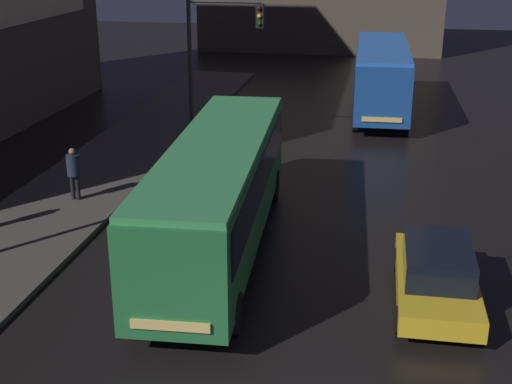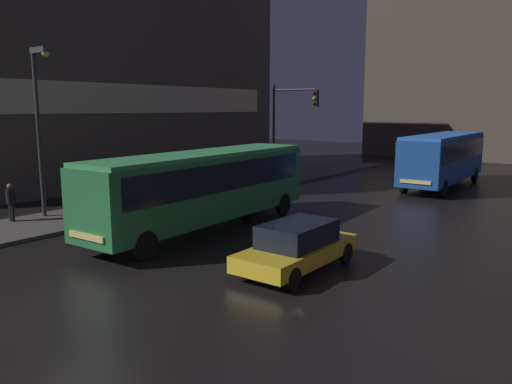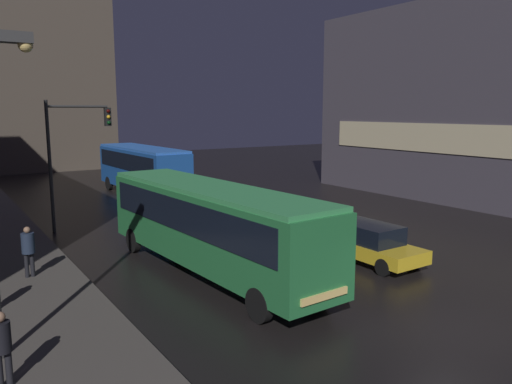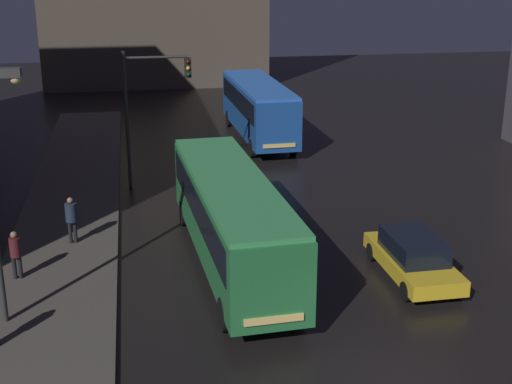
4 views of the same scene
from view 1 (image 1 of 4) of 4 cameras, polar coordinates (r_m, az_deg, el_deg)
sidewalk_left at (r=24.06m, az=-15.57°, el=-1.18°), size 4.00×48.00×0.15m
bus_near at (r=19.54m, az=-2.98°, el=0.59°), size 3.04×11.64×3.21m
bus_far at (r=35.92m, az=10.03°, el=9.44°), size 2.82×10.37×3.34m
car_taxi at (r=17.77m, az=14.24°, el=-6.36°), size 1.95×4.60×1.49m
pedestrian_mid at (r=24.05m, az=-14.39°, el=1.83°), size 0.49×0.49×1.77m
traffic_light_main at (r=28.54m, az=-3.33°, el=11.45°), size 3.06×0.35×6.30m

